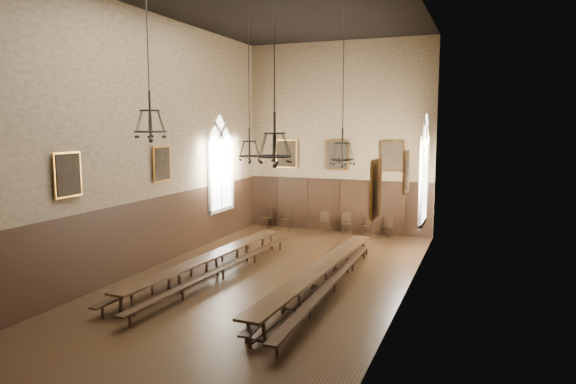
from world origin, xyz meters
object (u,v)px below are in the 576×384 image
Objects in this scene: bench_left_outer at (191,269)px; chair_1 at (287,223)px; chandelier_front_left at (150,122)px; chair_5 at (367,229)px; chandelier_back_right at (342,150)px; bench_left_inner at (223,271)px; bench_right_outer at (335,282)px; chair_0 at (267,222)px; table_right at (320,279)px; bench_right_inner at (306,280)px; chandelier_back_left at (250,147)px; table_left at (212,265)px; chandelier_front_right at (275,144)px; chair_6 at (387,230)px; chair_4 at (347,227)px; chair_3 at (325,226)px.

bench_left_outer is 8.98× the size of chair_1.
chandelier_front_left reaches higher than chair_1.
chair_5 is 7.23m from chandelier_back_right.
bench_right_outer is at bearing 1.63° from bench_left_inner.
table_right is at bearing -40.41° from chair_0.
bench_right_inner is 5.80m from chandelier_back_left.
chandelier_back_right is at bearing 90.50° from table_right.
chandelier_back_left is at bearing 84.34° from chandelier_front_left.
chandelier_back_right reaches higher than table_right.
bench_right_inner reaches higher than bench_left_inner.
table_left is 6.43m from chandelier_front_right.
chandelier_back_left is 6.55m from chandelier_front_right.
bench_right_outer is 6.31m from chandelier_back_left.
bench_left_inner is 2.03× the size of chandelier_front_right.
chandelier_front_left is (-3.73, -2.60, 4.89)m from bench_right_inner.
table_right is 3.34m from bench_left_inner.
chandelier_front_right is at bearing -78.63° from chair_6.
chair_1 is 12.84m from chandelier_front_right.
chair_1 reaches higher than table_right.
chair_6 is at bearing 85.99° from chandelier_front_right.
chair_4 is at bearing 95.53° from chandelier_front_right.
chair_6 is (5.03, 8.63, 0.05)m from bench_left_outer.
chair_1 is at bearing 97.24° from bench_left_inner.
chandelier_back_right reaches higher than chair_3.
chandelier_front_left reaches higher than chair_5.
bench_left_outer is 1.18m from bench_left_inner.
chair_5 is 12.75m from chandelier_front_left.
chandelier_back_right is at bearing 37.99° from bench_left_inner.
chandelier_back_left and chandelier_back_right have the same top height.
chandelier_front_left reaches higher than chair_6.
chair_3 is 1.07× the size of chair_5.
chair_3 is (1.47, 8.31, -0.07)m from table_left.
chandelier_front_right is (-0.75, -2.95, 4.33)m from bench_right_outer.
chandelier_front_right reaches higher than bench_right_inner.
chair_4 is (2.55, 8.29, -0.05)m from table_left.
chair_0 reaches higher than chair_4.
chandelier_front_left is (1.31, -11.12, 4.87)m from chair_0.
chandelier_front_right is at bearing -70.41° from chair_5.
chandelier_front_left is at bearing -82.85° from chair_1.
chandelier_front_left is at bearing -82.01° from bench_left_outer.
chandelier_front_left is (-3.74, -11.16, 4.90)m from chair_5.
bench_left_inner is 8.84m from chair_0.
chandelier_front_right reaches higher than chair_1.
chair_1 is 1.05× the size of chair_3.
table_right is 9.53× the size of chair_6.
chair_5 is at bearing 67.17° from table_left.
bench_right_inner is at bearing 93.21° from chandelier_front_right.
chandelier_front_left is (-0.53, -5.31, 0.89)m from chandelier_back_left.
chandelier_back_right is (3.63, -0.17, -0.05)m from chandelier_back_left.
chair_3 is 1.08m from chair_4.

